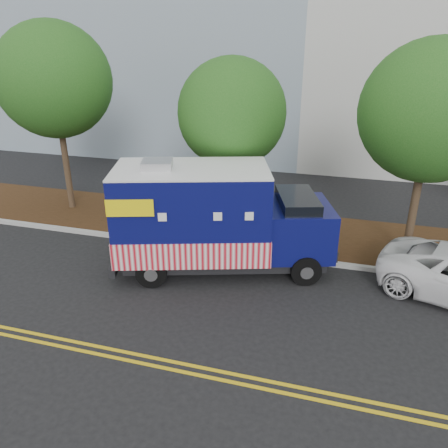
# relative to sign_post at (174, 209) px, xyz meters

# --- Properties ---
(ground) EXTENTS (120.00, 120.00, 0.00)m
(ground) POSITION_rel_sign_post_xyz_m (1.25, -1.94, -1.20)
(ground) COLOR black
(ground) RESTS_ON ground
(curb) EXTENTS (120.00, 0.18, 0.15)m
(curb) POSITION_rel_sign_post_xyz_m (1.25, -0.54, -1.12)
(curb) COLOR #9E9E99
(curb) RESTS_ON ground
(mulch_strip) EXTENTS (120.00, 4.00, 0.15)m
(mulch_strip) POSITION_rel_sign_post_xyz_m (1.25, 1.56, -1.12)
(mulch_strip) COLOR black
(mulch_strip) RESTS_ON ground
(centerline_near) EXTENTS (120.00, 0.10, 0.01)m
(centerline_near) POSITION_rel_sign_post_xyz_m (1.25, -6.39, -1.19)
(centerline_near) COLOR gold
(centerline_near) RESTS_ON ground
(centerline_far) EXTENTS (120.00, 0.10, 0.01)m
(centerline_far) POSITION_rel_sign_post_xyz_m (1.25, -6.64, -1.19)
(centerline_far) COLOR gold
(centerline_far) RESTS_ON ground
(tree_a) EXTENTS (4.51, 4.51, 7.72)m
(tree_a) POSITION_rel_sign_post_xyz_m (-5.52, 1.59, 4.26)
(tree_a) COLOR #38281C
(tree_a) RESTS_ON ground
(tree_b) EXTENTS (3.92, 3.92, 6.48)m
(tree_b) POSITION_rel_sign_post_xyz_m (1.77, 1.52, 3.31)
(tree_b) COLOR #38281C
(tree_b) RESTS_ON ground
(tree_c) EXTENTS (4.32, 4.32, 7.10)m
(tree_c) POSITION_rel_sign_post_xyz_m (8.21, 0.80, 3.73)
(tree_c) COLOR #38281C
(tree_c) RESTS_ON ground
(sign_post) EXTENTS (0.06, 0.06, 2.40)m
(sign_post) POSITION_rel_sign_post_xyz_m (0.00, 0.00, 0.00)
(sign_post) COLOR #473828
(sign_post) RESTS_ON ground
(food_truck) EXTENTS (7.31, 4.46, 3.64)m
(food_truck) POSITION_rel_sign_post_xyz_m (2.02, -1.74, 0.45)
(food_truck) COLOR black
(food_truck) RESTS_ON ground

